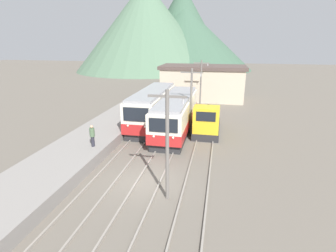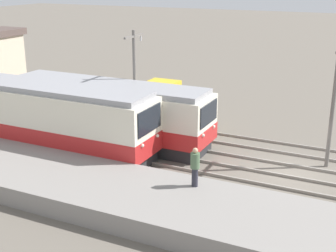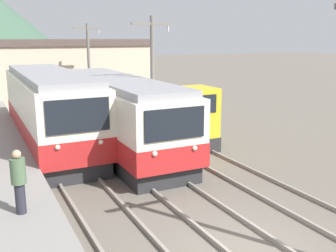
{
  "view_description": "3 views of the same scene",
  "coord_description": "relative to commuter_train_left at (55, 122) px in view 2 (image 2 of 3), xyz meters",
  "views": [
    {
      "loc": [
        4.3,
        -14.11,
        8.48
      ],
      "look_at": [
        -0.1,
        7.63,
        1.33
      ],
      "focal_mm": 28.0,
      "sensor_mm": 36.0,
      "label": 1
    },
    {
      "loc": [
        -21.3,
        -3.71,
        9.26
      ],
      "look_at": [
        -0.52,
        6.31,
        1.69
      ],
      "focal_mm": 50.0,
      "sensor_mm": 36.0,
      "label": 2
    },
    {
      "loc": [
        -5.76,
        -7.11,
        5.29
      ],
      "look_at": [
        1.43,
        7.36,
        1.62
      ],
      "focal_mm": 42.0,
      "sensor_mm": 36.0,
      "label": 3
    }
  ],
  "objects": [
    {
      "name": "catenary_mast_mid",
      "position": [
        4.31,
        -2.44,
        1.7
      ],
      "size": [
        2.0,
        0.2,
        6.22
      ],
      "color": "slate",
      "rests_on": "ground"
    },
    {
      "name": "commuter_train_left",
      "position": [
        0.0,
        0.0,
        0.0
      ],
      "size": [
        2.84,
        11.45,
        3.71
      ],
      "color": "#28282B",
      "rests_on": "ground"
    },
    {
      "name": "catenary_mast_near",
      "position": [
        4.31,
        -13.41,
        1.7
      ],
      "size": [
        2.0,
        0.2,
        6.22
      ],
      "color": "slate",
      "rests_on": "ground"
    },
    {
      "name": "track_right",
      "position": [
        5.8,
        -11.95,
        -1.65
      ],
      "size": [
        1.54,
        60.0,
        0.14
      ],
      "color": "gray",
      "rests_on": "ground"
    },
    {
      "name": "person_on_platform",
      "position": [
        -2.37,
        -9.02,
        0.07
      ],
      "size": [
        0.38,
        0.38,
        1.69
      ],
      "color": "#282833",
      "rests_on": "platform_left"
    },
    {
      "name": "commuter_train_center",
      "position": [
        2.8,
        -1.5,
        -0.11
      ],
      "size": [
        2.84,
        12.34,
        3.45
      ],
      "color": "#28282B",
      "rests_on": "ground"
    },
    {
      "name": "track_center",
      "position": [
        2.8,
        -11.95,
        -1.65
      ],
      "size": [
        1.54,
        60.0,
        0.14
      ],
      "color": "gray",
      "rests_on": "ground"
    },
    {
      "name": "ground_plane",
      "position": [
        2.6,
        -11.95,
        -1.72
      ],
      "size": [
        200.0,
        200.0,
        0.0
      ],
      "primitive_type": "plane",
      "color": "#665E54"
    },
    {
      "name": "platform_left",
      "position": [
        -3.65,
        -11.95,
        -1.29
      ],
      "size": [
        4.5,
        54.0,
        0.87
      ],
      "primitive_type": "cube",
      "color": "gray",
      "rests_on": "ground"
    },
    {
      "name": "track_left",
      "position": [
        -0.0,
        -11.95,
        -1.65
      ],
      "size": [
        1.54,
        60.0,
        0.14
      ],
      "color": "gray",
      "rests_on": "ground"
    },
    {
      "name": "shunting_locomotive",
      "position": [
        5.8,
        -1.68,
        -0.52
      ],
      "size": [
        2.4,
        5.81,
        3.0
      ],
      "color": "#28282B",
      "rests_on": "ground"
    }
  ]
}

